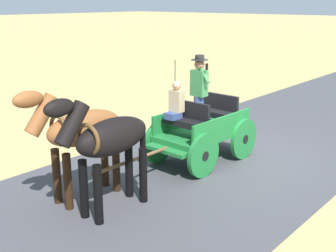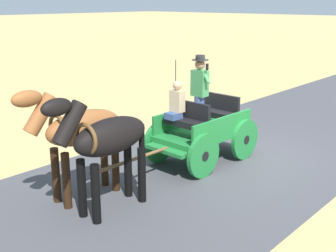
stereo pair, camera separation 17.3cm
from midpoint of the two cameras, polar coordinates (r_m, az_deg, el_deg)
name	(u,v)px [view 1 (the left image)]	position (r m, az deg, el deg)	size (l,w,h in m)	color
ground_plane	(231,155)	(10.72, 7.83, -3.74)	(200.00, 200.00, 0.00)	tan
road_surface	(231,155)	(10.72, 7.83, -3.72)	(5.55, 160.00, 0.01)	#424247
horse_drawn_carriage	(200,128)	(9.97, 3.68, -0.22)	(1.47, 4.51, 2.50)	#1E7233
horse_near_side	(108,140)	(7.49, -8.49, -1.88)	(0.58, 2.13, 2.21)	black
horse_off_side	(80,131)	(8.08, -12.04, -0.70)	(0.67, 2.14, 2.21)	brown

